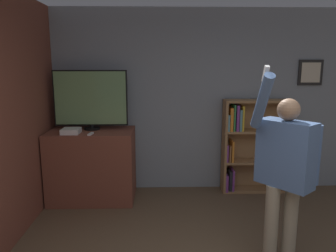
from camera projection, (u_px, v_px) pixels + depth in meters
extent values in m
cube|color=gray|center=(193.00, 101.00, 4.92)|extent=(6.13, 0.06, 2.70)
cube|color=black|center=(310.00, 73.00, 4.84)|extent=(0.36, 0.02, 0.37)
cube|color=beige|center=(311.00, 73.00, 4.82)|extent=(0.28, 0.01, 0.29)
cube|color=brown|center=(2.00, 121.00, 3.28)|extent=(0.06, 4.76, 2.70)
cube|color=brown|center=(93.00, 165.00, 4.63)|extent=(1.17, 0.72, 0.99)
cylinder|color=black|center=(92.00, 128.00, 4.61)|extent=(0.22, 0.22, 0.03)
cylinder|color=black|center=(92.00, 126.00, 4.60)|extent=(0.06, 0.06, 0.05)
cube|color=black|center=(91.00, 98.00, 4.52)|extent=(1.01, 0.04, 0.77)
cube|color=#6B9360|center=(90.00, 98.00, 4.50)|extent=(0.98, 0.01, 0.73)
cube|color=white|center=(71.00, 131.00, 4.34)|extent=(0.23, 0.24, 0.07)
cube|color=white|center=(91.00, 134.00, 4.27)|extent=(0.06, 0.14, 0.02)
cube|color=#997047|center=(224.00, 146.00, 4.87)|extent=(0.04, 0.28, 1.39)
cube|color=#997047|center=(285.00, 146.00, 4.89)|extent=(0.04, 0.28, 1.39)
cube|color=#997047|center=(252.00, 144.00, 5.01)|extent=(0.95, 0.01, 1.39)
cube|color=#997047|center=(253.00, 189.00, 5.01)|extent=(0.88, 0.28, 0.04)
cube|color=#997047|center=(254.00, 161.00, 4.92)|extent=(0.88, 0.28, 0.04)
cube|color=#997047|center=(256.00, 131.00, 4.83)|extent=(0.88, 0.28, 0.04)
cube|color=#997047|center=(257.00, 101.00, 4.75)|extent=(0.88, 0.28, 0.04)
cube|color=#7A3889|center=(226.00, 182.00, 4.94)|extent=(0.04, 0.22, 0.26)
cube|color=#232328|center=(229.00, 180.00, 4.94)|extent=(0.04, 0.23, 0.32)
cube|color=#7A3889|center=(232.00, 179.00, 4.96)|extent=(0.03, 0.26, 0.33)
cube|color=#7A3889|center=(226.00, 152.00, 4.85)|extent=(0.02, 0.22, 0.26)
cube|color=#99663D|center=(229.00, 153.00, 4.86)|extent=(0.02, 0.23, 0.25)
cube|color=orange|center=(231.00, 150.00, 4.87)|extent=(0.03, 0.26, 0.31)
cube|color=#5B8E99|center=(228.00, 122.00, 4.76)|extent=(0.03, 0.21, 0.24)
cube|color=orange|center=(230.00, 119.00, 4.77)|extent=(0.04, 0.23, 0.34)
cube|color=#338447|center=(233.00, 117.00, 4.77)|extent=(0.02, 0.24, 0.38)
cube|color=#7A3889|center=(236.00, 118.00, 4.78)|extent=(0.04, 0.26, 0.37)
cube|color=#5B8E99|center=(240.00, 120.00, 4.76)|extent=(0.03, 0.20, 0.31)
cube|color=gold|center=(241.00, 118.00, 4.78)|extent=(0.02, 0.27, 0.36)
cylinder|color=gray|center=(271.00, 226.00, 3.09)|extent=(0.13, 0.13, 0.81)
cylinder|color=gray|center=(290.00, 226.00, 3.10)|extent=(0.13, 0.13, 0.81)
cube|color=#4C6B9E|center=(286.00, 154.00, 2.96)|extent=(0.49, 0.53, 0.61)
sphere|color=#9E7556|center=(289.00, 110.00, 2.88)|extent=(0.20, 0.20, 0.20)
cylinder|color=#4C6B9E|center=(316.00, 155.00, 2.97)|extent=(0.09, 0.09, 0.56)
cylinder|color=#4C6B9E|center=(262.00, 102.00, 2.75)|extent=(0.09, 0.39, 0.51)
cube|color=white|center=(266.00, 74.00, 2.65)|extent=(0.04, 0.09, 0.14)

